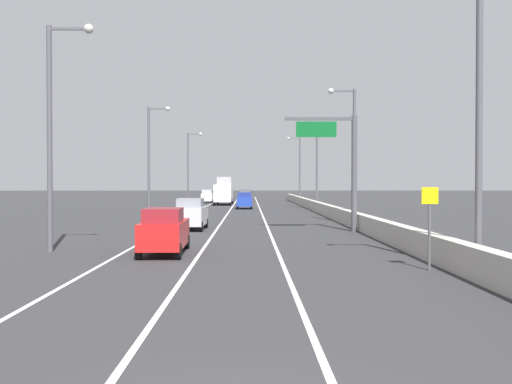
# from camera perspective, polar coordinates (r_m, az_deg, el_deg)

# --- Properties ---
(ground_plane) EXTENTS (320.00, 320.00, 0.00)m
(ground_plane) POSITION_cam_1_polar(r_m,az_deg,el_deg) (70.99, -0.85, -1.62)
(ground_plane) COLOR #2D2D30
(lane_stripe_left) EXTENTS (0.16, 130.00, 0.00)m
(lane_stripe_left) POSITION_cam_1_polar(r_m,az_deg,el_deg) (62.26, -5.95, -1.99)
(lane_stripe_left) COLOR silver
(lane_stripe_left) RESTS_ON ground_plane
(lane_stripe_center) EXTENTS (0.16, 130.00, 0.00)m
(lane_stripe_center) POSITION_cam_1_polar(r_m,az_deg,el_deg) (62.04, -2.72, -1.99)
(lane_stripe_center) COLOR silver
(lane_stripe_center) RESTS_ON ground_plane
(lane_stripe_right) EXTENTS (0.16, 130.00, 0.00)m
(lane_stripe_right) POSITION_cam_1_polar(r_m,az_deg,el_deg) (62.02, 0.51, -1.99)
(lane_stripe_right) COLOR silver
(lane_stripe_right) RESTS_ON ground_plane
(jersey_barrier_right) EXTENTS (0.60, 120.00, 1.10)m
(jersey_barrier_right) POSITION_cam_1_polar(r_m,az_deg,el_deg) (47.57, 8.26, -2.23)
(jersey_barrier_right) COLOR #B2ADA3
(jersey_barrier_right) RESTS_ON ground_plane
(overhead_sign_gantry) EXTENTS (4.68, 0.36, 7.50)m
(overhead_sign_gantry) POSITION_cam_1_polar(r_m,az_deg,el_deg) (37.49, 8.62, 3.31)
(overhead_sign_gantry) COLOR #47474C
(overhead_sign_gantry) RESTS_ON ground_plane
(speed_advisory_sign) EXTENTS (0.60, 0.11, 3.00)m
(speed_advisory_sign) POSITION_cam_1_polar(r_m,az_deg,el_deg) (21.59, 16.85, -2.83)
(speed_advisory_sign) COLOR #4C4C51
(speed_advisory_sign) RESTS_ON ground_plane
(lamp_post_right_near) EXTENTS (2.14, 0.44, 10.38)m
(lamp_post_right_near) POSITION_cam_1_polar(r_m,az_deg,el_deg) (21.91, 20.66, 8.15)
(lamp_post_right_near) COLOR #4C4C51
(lamp_post_right_near) RESTS_ON ground_plane
(lamp_post_right_second) EXTENTS (2.14, 0.44, 10.38)m
(lamp_post_right_second) POSITION_cam_1_polar(r_m,az_deg,el_deg) (44.48, 9.41, 4.50)
(lamp_post_right_second) COLOR #4C4C51
(lamp_post_right_second) RESTS_ON ground_plane
(lamp_post_right_third) EXTENTS (2.14, 0.44, 10.38)m
(lamp_post_right_third) POSITION_cam_1_polar(r_m,az_deg,el_deg) (67.65, 5.86, 3.28)
(lamp_post_right_third) COLOR #4C4C51
(lamp_post_right_third) RESTS_ON ground_plane
(lamp_post_right_fourth) EXTENTS (2.14, 0.44, 10.38)m
(lamp_post_right_fourth) POSITION_cam_1_polar(r_m,az_deg,el_deg) (90.98, 4.21, 2.68)
(lamp_post_right_fourth) COLOR #4C4C51
(lamp_post_right_fourth) RESTS_ON ground_plane
(lamp_post_left_near) EXTENTS (2.14, 0.44, 10.38)m
(lamp_post_left_near) POSITION_cam_1_polar(r_m,az_deg,el_deg) (27.83, -19.33, 6.60)
(lamp_post_left_near) COLOR #4C4C51
(lamp_post_left_near) RESTS_ON ground_plane
(lamp_post_left_mid) EXTENTS (2.14, 0.44, 10.38)m
(lamp_post_left_mid) POSITION_cam_1_polar(r_m,az_deg,el_deg) (55.24, -10.34, 3.80)
(lamp_post_left_mid) COLOR #4C4C51
(lamp_post_left_mid) RESTS_ON ground_plane
(lamp_post_left_far) EXTENTS (2.14, 0.44, 10.38)m
(lamp_post_left_far) POSITION_cam_1_polar(r_m,az_deg,el_deg) (83.02, -6.59, 2.84)
(lamp_post_left_far) COLOR #4C4C51
(lamp_post_left_far) RESTS_ON ground_plane
(car_white_0) EXTENTS (1.90, 4.20, 2.08)m
(car_white_0) POSITION_cam_1_polar(r_m,az_deg,el_deg) (90.07, -4.88, -0.43)
(car_white_0) COLOR white
(car_white_0) RESTS_ON ground_plane
(car_silver_1) EXTENTS (2.02, 4.22, 2.13)m
(car_silver_1) POSITION_cam_1_polar(r_m,az_deg,el_deg) (38.76, -6.47, -2.19)
(car_silver_1) COLOR #B7B7BC
(car_silver_1) RESTS_ON ground_plane
(car_gray_2) EXTENTS (1.90, 4.69, 1.99)m
(car_gray_2) POSITION_cam_1_polar(r_m,az_deg,el_deg) (98.88, -1.08, -0.33)
(car_gray_2) COLOR slate
(car_gray_2) RESTS_ON ground_plane
(car_red_3) EXTENTS (1.93, 4.83, 2.05)m
(car_red_3) POSITION_cam_1_polar(r_m,az_deg,el_deg) (25.79, -9.08, -3.85)
(car_red_3) COLOR red
(car_red_3) RESTS_ON ground_plane
(car_blue_4) EXTENTS (1.90, 4.33, 2.01)m
(car_blue_4) POSITION_cam_1_polar(r_m,az_deg,el_deg) (69.58, -1.15, -0.85)
(car_blue_4) COLOR #1E389E
(car_blue_4) RESTS_ON ground_plane
(box_truck) EXTENTS (2.52, 8.26, 4.01)m
(box_truck) POSITION_cam_1_polar(r_m,az_deg,el_deg) (82.48, -3.22, -0.00)
(box_truck) COLOR silver
(box_truck) RESTS_ON ground_plane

